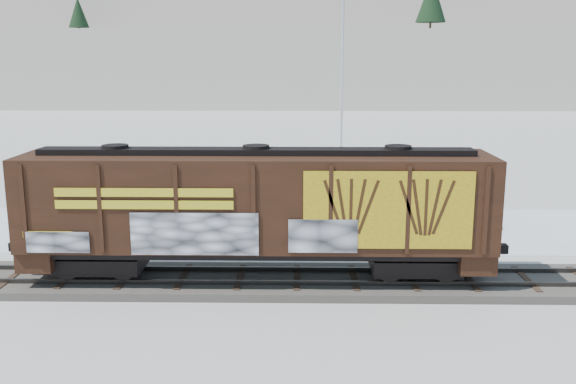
{
  "coord_description": "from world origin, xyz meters",
  "views": [
    {
      "loc": [
        0.06,
        -21.36,
        7.84
      ],
      "look_at": [
        -0.36,
        3.0,
        2.72
      ],
      "focal_mm": 40.0,
      "sensor_mm": 36.0,
      "label": 1
    }
  ],
  "objects_px": {
    "hopper_railcar": "(257,205)",
    "flagpole": "(343,109)",
    "car_silver": "(155,215)",
    "car_dark": "(449,213)",
    "car_white": "(291,213)"
  },
  "relations": [
    {
      "from": "hopper_railcar",
      "to": "flagpole",
      "type": "height_order",
      "value": "flagpole"
    },
    {
      "from": "flagpole",
      "to": "car_silver",
      "type": "distance_m",
      "value": 12.35
    },
    {
      "from": "car_dark",
      "to": "car_white",
      "type": "bearing_deg",
      "value": 104.88
    },
    {
      "from": "car_silver",
      "to": "car_white",
      "type": "relative_size",
      "value": 0.94
    },
    {
      "from": "hopper_railcar",
      "to": "car_silver",
      "type": "bearing_deg",
      "value": 126.36
    },
    {
      "from": "car_silver",
      "to": "car_dark",
      "type": "height_order",
      "value": "car_silver"
    },
    {
      "from": "flagpole",
      "to": "car_dark",
      "type": "xyz_separation_m",
      "value": [
        4.64,
        -6.13,
        -4.39
      ]
    },
    {
      "from": "car_silver",
      "to": "car_dark",
      "type": "distance_m",
      "value": 13.7
    },
    {
      "from": "car_silver",
      "to": "car_white",
      "type": "height_order",
      "value": "car_white"
    },
    {
      "from": "car_dark",
      "to": "hopper_railcar",
      "type": "bearing_deg",
      "value": 142.65
    },
    {
      "from": "car_silver",
      "to": "hopper_railcar",
      "type": "bearing_deg",
      "value": -160.51
    },
    {
      "from": "flagpole",
      "to": "car_dark",
      "type": "height_order",
      "value": "flagpole"
    },
    {
      "from": "flagpole",
      "to": "car_silver",
      "type": "height_order",
      "value": "flagpole"
    },
    {
      "from": "car_silver",
      "to": "car_white",
      "type": "bearing_deg",
      "value": -103.31
    },
    {
      "from": "flagpole",
      "to": "car_silver",
      "type": "bearing_deg",
      "value": -141.13
    }
  ]
}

